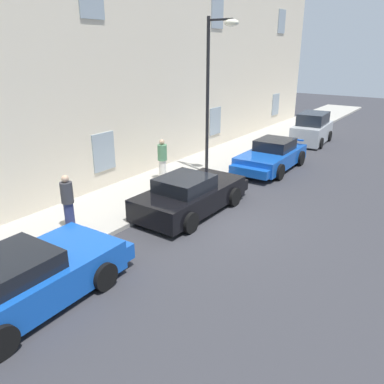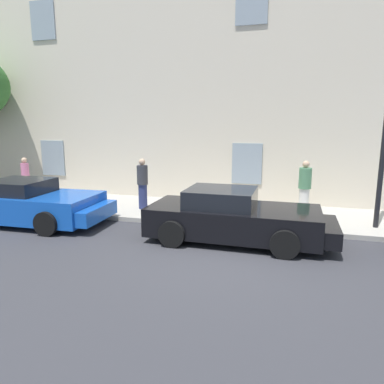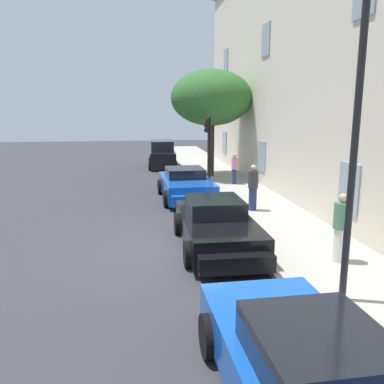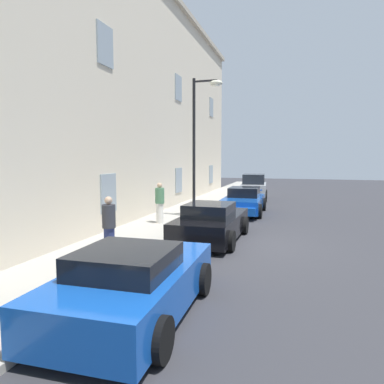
{
  "view_description": "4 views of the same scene",
  "coord_description": "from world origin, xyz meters",
  "views": [
    {
      "loc": [
        -10.1,
        -6.02,
        5.42
      ],
      "look_at": [
        -0.45,
        0.74,
        1.02
      ],
      "focal_mm": 36.01,
      "sensor_mm": 36.0,
      "label": 1
    },
    {
      "loc": [
        1.52,
        -7.73,
        3.05
      ],
      "look_at": [
        -1.22,
        2.09,
        1.07
      ],
      "focal_mm": 32.93,
      "sensor_mm": 36.0,
      "label": 2
    },
    {
      "loc": [
        10.96,
        -1.06,
        3.93
      ],
      "look_at": [
        -1.14,
        0.7,
        1.38
      ],
      "focal_mm": 37.41,
      "sensor_mm": 36.0,
      "label": 3
    },
    {
      "loc": [
        -11.97,
        -1.71,
        2.95
      ],
      "look_at": [
        0.93,
        2.2,
        1.65
      ],
      "focal_mm": 32.76,
      "sensor_mm": 36.0,
      "label": 4
    }
  ],
  "objects": [
    {
      "name": "street_lamp",
      "position": [
        3.98,
        2.64,
        4.54
      ],
      "size": [
        0.44,
        1.42,
        6.49
      ],
      "color": "black",
      "rests_on": "sidewalk"
    },
    {
      "name": "sportscar_white_middle",
      "position": [
        6.45,
        1.04,
        0.62
      ],
      "size": [
        4.8,
        2.24,
        1.37
      ],
      "color": "#144CB2",
      "rests_on": "ground"
    },
    {
      "name": "pedestrian_strolling",
      "position": [
        -8.72,
        4.0,
        0.96
      ],
      "size": [
        0.41,
        0.41,
        1.59
      ],
      "color": "navy",
      "rests_on": "sidewalk"
    },
    {
      "name": "ground_plane",
      "position": [
        0.0,
        0.0,
        0.0
      ],
      "size": [
        80.0,
        80.0,
        0.0
      ],
      "primitive_type": "plane",
      "color": "#333338"
    },
    {
      "name": "pedestrian_bystander",
      "position": [
        2.03,
        3.99,
        1.03
      ],
      "size": [
        0.52,
        0.52,
        1.76
      ],
      "color": "silver",
      "rests_on": "sidewalk"
    },
    {
      "name": "hatchback_distant",
      "position": [
        -16.0,
        0.83,
        0.83
      ],
      "size": [
        3.74,
        1.97,
        1.84
      ],
      "color": "black",
      "rests_on": "ground"
    },
    {
      "name": "sportscar_yellow_flank",
      "position": [
        0.32,
        1.22,
        0.61
      ],
      "size": [
        4.84,
        2.22,
        1.37
      ],
      "color": "black",
      "rests_on": "ground"
    },
    {
      "name": "sidewalk",
      "position": [
        0.0,
        3.71,
        0.07
      ],
      "size": [
        60.0,
        3.24,
        0.14
      ],
      "primitive_type": "cube",
      "color": "#A8A399",
      "rests_on": "ground"
    },
    {
      "name": "sportscar_red_lead",
      "position": [
        -6.03,
        1.18,
        0.61
      ],
      "size": [
        4.67,
        2.34,
        1.35
      ],
      "color": "#144CB2",
      "rests_on": "ground"
    },
    {
      "name": "traffic_light",
      "position": [
        -9.19,
        2.71,
        2.46
      ],
      "size": [
        0.22,
        0.36,
        3.39
      ],
      "color": "black",
      "rests_on": "sidewalk"
    },
    {
      "name": "tree_near_kerb",
      "position": [
        -11.42,
        3.28,
        4.51
      ],
      "size": [
        4.51,
        4.51,
        5.94
      ],
      "color": "#38281E",
      "rests_on": "sidewalk"
    },
    {
      "name": "pedestrian_admiring",
      "position": [
        -3.34,
        3.35,
        1.03
      ],
      "size": [
        0.47,
        0.47,
        1.74
      ],
      "color": "navy",
      "rests_on": "sidewalk"
    }
  ]
}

